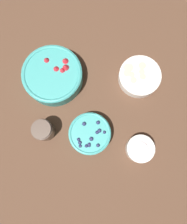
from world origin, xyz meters
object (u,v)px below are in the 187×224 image
bowl_blueberries (90,134)px  bowl_bananas (139,76)px  jar_chocolate (44,130)px  bowl_cream (140,149)px  bowl_strawberries (53,75)px

bowl_blueberries → bowl_bananas: 0.31m
bowl_blueberries → bowl_bananas: bearing=-122.2°
jar_chocolate → bowl_blueberries: bearing=-175.9°
bowl_blueberries → bowl_cream: bearing=172.3°
bowl_strawberries → bowl_blueberries: bowl_strawberries is taller
bowl_blueberries → jar_chocolate: jar_chocolate is taller
bowl_strawberries → jar_chocolate: same height
bowl_strawberries → bowl_cream: size_ratio=2.21×
bowl_strawberries → bowl_cream: 0.45m
bowl_blueberries → bowl_cream: size_ratio=1.50×
jar_chocolate → bowl_strawberries: bearing=-88.8°
bowl_bananas → jar_chocolate: 0.44m
bowl_blueberries → bowl_bananas: size_ratio=0.95×
bowl_bananas → bowl_cream: bearing=97.1°
bowl_strawberries → bowl_cream: (-0.38, 0.23, -0.02)m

